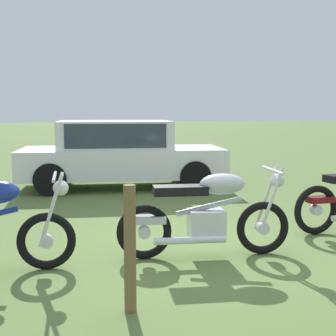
# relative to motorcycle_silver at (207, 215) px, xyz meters

# --- Properties ---
(ground_plane) EXTENTS (120.00, 120.00, 0.00)m
(ground_plane) POSITION_rel_motorcycle_silver_xyz_m (0.02, 0.36, -0.48)
(ground_plane) COLOR #567038
(motorcycle_silver) EXTENTS (1.98, 0.66, 1.02)m
(motorcycle_silver) POSITION_rel_motorcycle_silver_xyz_m (0.00, 0.00, 0.00)
(motorcycle_silver) COLOR black
(motorcycle_silver) RESTS_ON ground
(car_white) EXTENTS (4.48, 2.37, 1.43)m
(car_white) POSITION_rel_motorcycle_silver_xyz_m (-0.06, 4.96, 0.31)
(car_white) COLOR silver
(car_white) RESTS_ON ground
(fence_post_wooden) EXTENTS (0.10, 0.10, 1.07)m
(fence_post_wooden) POSITION_rel_motorcycle_silver_xyz_m (-1.14, -1.18, 0.05)
(fence_post_wooden) COLOR brown
(fence_post_wooden) RESTS_ON ground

